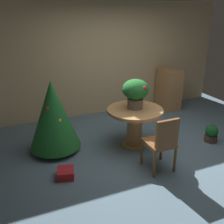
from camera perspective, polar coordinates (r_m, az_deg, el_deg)
name	(u,v)px	position (r m, az deg, el deg)	size (l,w,h in m)	color
ground_plane	(152,151)	(4.74, 8.94, -8.60)	(6.60, 6.60, 0.00)	slate
back_wall_panel	(106,59)	(6.16, -1.25, 11.65)	(6.00, 0.10, 2.60)	tan
round_dining_table	(135,121)	(4.67, 5.09, -1.90)	(1.01, 1.01, 0.73)	#B27F4C
flower_vase	(135,91)	(4.54, 5.26, 4.59)	(0.48, 0.48, 0.53)	#665B51
wooden_chair_near	(162,142)	(3.99, 11.08, -6.49)	(0.42, 0.43, 0.91)	brown
holiday_tree	(53,115)	(4.53, -12.98, -0.60)	(0.90, 0.90, 1.30)	brown
gift_box_red	(66,173)	(4.06, -10.28, -13.26)	(0.31, 0.31, 0.13)	red
wooden_cabinet	(169,89)	(6.69, 12.55, 4.97)	(0.43, 0.63, 1.01)	#B27F4C
potted_plant	(211,133)	(5.30, 21.25, -4.48)	(0.24, 0.24, 0.34)	#4C382D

